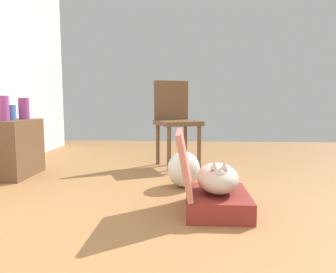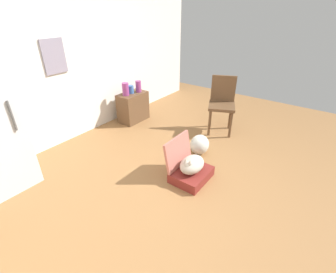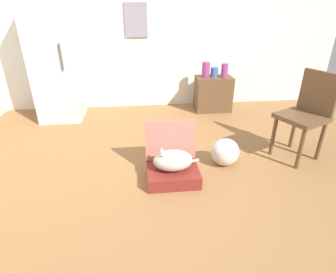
{
  "view_description": "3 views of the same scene",
  "coord_description": "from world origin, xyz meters",
  "px_view_note": "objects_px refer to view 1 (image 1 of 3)",
  "views": [
    {
      "loc": [
        -1.96,
        0.15,
        0.75
      ],
      "look_at": [
        0.18,
        0.27,
        0.51
      ],
      "focal_mm": 33.62,
      "sensor_mm": 36.0,
      "label": 1
    },
    {
      "loc": [
        -2.1,
        -1.32,
        2.05
      ],
      "look_at": [
        0.3,
        0.45,
        0.4
      ],
      "focal_mm": 25.51,
      "sensor_mm": 36.0,
      "label": 2
    },
    {
      "loc": [
        -0.17,
        -2.36,
        1.65
      ],
      "look_at": [
        0.12,
        0.25,
        0.34
      ],
      "focal_mm": 29.02,
      "sensor_mm": 36.0,
      "label": 3
    }
  ],
  "objects_px": {
    "suitcase_base": "(217,202)",
    "side_table": "(15,148)",
    "plastic_bag_white": "(184,169)",
    "vase_tall": "(2,108)",
    "cat": "(217,178)",
    "vase_round": "(10,112)",
    "vase_short": "(24,108)",
    "chair": "(175,118)"
  },
  "relations": [
    {
      "from": "suitcase_base",
      "to": "side_table",
      "type": "height_order",
      "value": "side_table"
    },
    {
      "from": "suitcase_base",
      "to": "plastic_bag_white",
      "type": "bearing_deg",
      "value": 20.74
    },
    {
      "from": "side_table",
      "to": "vase_tall",
      "type": "bearing_deg",
      "value": 172.83
    },
    {
      "from": "suitcase_base",
      "to": "cat",
      "type": "relative_size",
      "value": 1.1
    },
    {
      "from": "vase_tall",
      "to": "vase_round",
      "type": "height_order",
      "value": "vase_tall"
    },
    {
      "from": "plastic_bag_white",
      "to": "vase_tall",
      "type": "distance_m",
      "value": 1.79
    },
    {
      "from": "suitcase_base",
      "to": "cat",
      "type": "height_order",
      "value": "cat"
    },
    {
      "from": "side_table",
      "to": "vase_short",
      "type": "height_order",
      "value": "vase_short"
    },
    {
      "from": "vase_short",
      "to": "vase_round",
      "type": "relative_size",
      "value": 1.48
    },
    {
      "from": "vase_tall",
      "to": "vase_short",
      "type": "xyz_separation_m",
      "value": [
        0.29,
        -0.06,
        -0.01
      ]
    },
    {
      "from": "plastic_bag_white",
      "to": "vase_round",
      "type": "relative_size",
      "value": 2.12
    },
    {
      "from": "vase_tall",
      "to": "vase_round",
      "type": "distance_m",
      "value": 0.15
    },
    {
      "from": "cat",
      "to": "side_table",
      "type": "bearing_deg",
      "value": 64.47
    },
    {
      "from": "vase_short",
      "to": "plastic_bag_white",
      "type": "bearing_deg",
      "value": -104.99
    },
    {
      "from": "plastic_bag_white",
      "to": "chair",
      "type": "height_order",
      "value": "chair"
    },
    {
      "from": "vase_tall",
      "to": "chair",
      "type": "height_order",
      "value": "chair"
    },
    {
      "from": "vase_tall",
      "to": "chair",
      "type": "distance_m",
      "value": 1.78
    },
    {
      "from": "suitcase_base",
      "to": "chair",
      "type": "height_order",
      "value": "chair"
    },
    {
      "from": "cat",
      "to": "vase_round",
      "type": "xyz_separation_m",
      "value": [
        0.91,
        1.95,
        0.4
      ]
    },
    {
      "from": "cat",
      "to": "chair",
      "type": "bearing_deg",
      "value": 12.31
    },
    {
      "from": "side_table",
      "to": "vase_short",
      "type": "distance_m",
      "value": 0.42
    },
    {
      "from": "plastic_bag_white",
      "to": "vase_short",
      "type": "relative_size",
      "value": 1.44
    },
    {
      "from": "suitcase_base",
      "to": "vase_round",
      "type": "distance_m",
      "value": 2.22
    },
    {
      "from": "cat",
      "to": "vase_round",
      "type": "relative_size",
      "value": 3.21
    },
    {
      "from": "cat",
      "to": "chair",
      "type": "relative_size",
      "value": 0.48
    },
    {
      "from": "vase_tall",
      "to": "vase_short",
      "type": "relative_size",
      "value": 1.08
    },
    {
      "from": "cat",
      "to": "plastic_bag_white",
      "type": "distance_m",
      "value": 0.67
    },
    {
      "from": "side_table",
      "to": "vase_round",
      "type": "height_order",
      "value": "vase_round"
    },
    {
      "from": "vase_short",
      "to": "chair",
      "type": "bearing_deg",
      "value": -72.46
    },
    {
      "from": "chair",
      "to": "cat",
      "type": "bearing_deg",
      "value": -102.11
    },
    {
      "from": "suitcase_base",
      "to": "plastic_bag_white",
      "type": "relative_size",
      "value": 1.67
    },
    {
      "from": "cat",
      "to": "vase_short",
      "type": "xyz_separation_m",
      "value": [
        1.06,
        1.88,
        0.44
      ]
    },
    {
      "from": "vase_round",
      "to": "chair",
      "type": "height_order",
      "value": "chair"
    },
    {
      "from": "chair",
      "to": "side_table",
      "type": "bearing_deg",
      "value": 177.37
    },
    {
      "from": "cat",
      "to": "vase_tall",
      "type": "distance_m",
      "value": 2.13
    },
    {
      "from": "suitcase_base",
      "to": "side_table",
      "type": "bearing_deg",
      "value": 64.64
    },
    {
      "from": "vase_short",
      "to": "chair",
      "type": "distance_m",
      "value": 1.62
    },
    {
      "from": "suitcase_base",
      "to": "vase_tall",
      "type": "height_order",
      "value": "vase_tall"
    },
    {
      "from": "cat",
      "to": "chair",
      "type": "height_order",
      "value": "chair"
    },
    {
      "from": "suitcase_base",
      "to": "cat",
      "type": "bearing_deg",
      "value": 176.93
    },
    {
      "from": "cat",
      "to": "suitcase_base",
      "type": "bearing_deg",
      "value": -3.07
    },
    {
      "from": "vase_short",
      "to": "vase_round",
      "type": "height_order",
      "value": "vase_short"
    }
  ]
}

